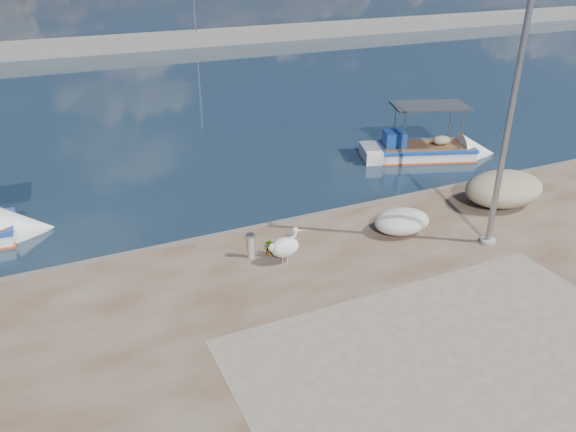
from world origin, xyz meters
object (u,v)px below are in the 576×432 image
Objects in this scene: boat_right at (423,153)px; pelican at (286,247)px; lamp_post at (507,130)px; bollard_near at (251,245)px.

boat_right is 5.35× the size of pelican.
lamp_post is 10.10× the size of bollard_near.
pelican is (-9.20, -6.14, 0.78)m from boat_right.
bollard_near is at bearing -131.44° from boat_right.
bollard_near is at bearing 162.31° from lamp_post.
bollard_near is (-0.73, 0.65, -0.10)m from pelican.
bollard_near is (-6.41, 2.05, -2.92)m from lamp_post.
lamp_post reaches higher than boat_right.
lamp_post is (5.68, -1.39, 2.82)m from pelican.
pelican is 6.49m from lamp_post.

